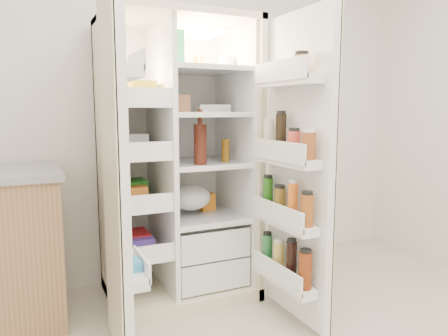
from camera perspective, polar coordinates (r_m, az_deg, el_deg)
name	(u,v)px	position (r m, az deg, el deg)	size (l,w,h in m)	color
wall_back	(174,93)	(3.17, -6.71, 9.97)	(4.00, 0.02, 2.70)	silver
refrigerator	(177,183)	(2.84, -6.28, -2.05)	(0.92, 0.70, 1.80)	beige
freezer_door	(116,180)	(2.11, -14.26, -1.56)	(0.15, 0.40, 1.72)	white
fridge_door	(296,174)	(2.41, 9.71, -0.81)	(0.17, 0.58, 1.72)	white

